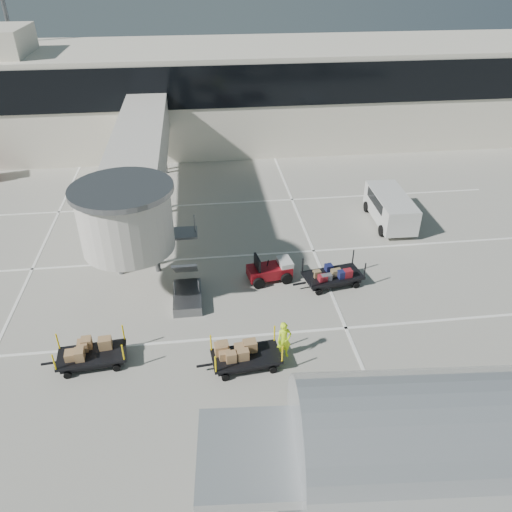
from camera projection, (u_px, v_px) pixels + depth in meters
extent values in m
plane|color=#BBB7A7|center=(222.00, 370.00, 21.23)|extent=(140.00, 140.00, 0.00)
cube|color=white|center=(219.00, 338.00, 22.91)|extent=(40.00, 0.15, 0.02)
cube|color=white|center=(212.00, 257.00, 28.79)|extent=(40.00, 0.15, 0.02)
cube|color=white|center=(207.00, 204.00, 34.67)|extent=(40.00, 0.15, 0.02)
cube|color=white|center=(310.00, 242.00, 30.24)|extent=(0.15, 30.00, 0.02)
cube|color=white|center=(37.00, 259.00, 28.61)|extent=(0.15, 30.00, 0.02)
cube|color=beige|center=(199.00, 94.00, 44.30)|extent=(64.00, 12.00, 8.00)
cube|color=black|center=(199.00, 88.00, 38.16)|extent=(64.00, 0.12, 3.20)
cylinder|color=slate|center=(14.00, 48.00, 44.16)|extent=(0.36, 0.36, 15.00)
cube|color=beige|center=(140.00, 153.00, 31.13)|extent=(3.00, 18.00, 2.80)
cylinder|color=beige|center=(126.00, 220.00, 23.57)|extent=(4.40, 4.40, 3.00)
cylinder|color=slate|center=(121.00, 189.00, 22.72)|extent=(4.80, 4.80, 0.25)
cylinder|color=slate|center=(118.00, 251.00, 26.67)|extent=(0.28, 0.28, 2.90)
cylinder|color=slate|center=(156.00, 248.00, 26.87)|extent=(0.28, 0.28, 2.90)
cylinder|color=slate|center=(130.00, 195.00, 32.55)|extent=(0.28, 0.28, 2.90)
cylinder|color=slate|center=(161.00, 193.00, 32.75)|extent=(0.28, 0.28, 2.90)
cylinder|color=slate|center=(138.00, 156.00, 38.43)|extent=(0.28, 0.28, 2.90)
cylinder|color=slate|center=(164.00, 155.00, 38.63)|extent=(0.28, 0.28, 2.90)
cube|color=slate|center=(187.00, 297.00, 25.16)|extent=(1.40, 2.60, 0.50)
cube|color=slate|center=(185.00, 269.00, 24.94)|extent=(1.20, 2.60, 2.06)
cube|color=slate|center=(184.00, 233.00, 25.45)|extent=(1.40, 1.20, 0.12)
cube|color=maroon|center=(269.00, 271.00, 26.67)|extent=(2.45, 1.46, 0.58)
cube|color=silver|center=(285.00, 263.00, 26.67)|extent=(0.83, 1.15, 0.34)
cube|color=black|center=(257.00, 264.00, 26.20)|extent=(0.27, 0.97, 0.86)
cylinder|color=black|center=(259.00, 283.00, 26.10)|extent=(0.65, 0.33, 0.61)
cylinder|color=black|center=(252.00, 270.00, 27.11)|extent=(0.65, 0.33, 0.61)
cylinder|color=black|center=(287.00, 279.00, 26.46)|extent=(0.65, 0.33, 0.61)
cylinder|color=black|center=(279.00, 266.00, 27.47)|extent=(0.65, 0.33, 0.61)
cube|color=black|center=(333.00, 275.00, 26.27)|extent=(3.25, 2.02, 0.12)
cube|color=black|center=(333.00, 278.00, 26.36)|extent=(2.92, 1.74, 0.25)
cube|color=black|center=(299.00, 284.00, 25.89)|extent=(0.71, 0.20, 0.08)
cylinder|color=black|center=(319.00, 292.00, 25.66)|extent=(0.36, 0.20, 0.34)
cylinder|color=black|center=(309.00, 278.00, 26.77)|extent=(0.36, 0.20, 0.34)
cylinder|color=black|center=(356.00, 285.00, 26.18)|extent=(0.36, 0.20, 0.34)
cylinder|color=black|center=(345.00, 271.00, 27.29)|extent=(0.36, 0.20, 0.34)
cylinder|color=black|center=(313.00, 280.00, 25.11)|extent=(0.07, 0.07, 0.91)
cylinder|color=black|center=(303.00, 266.00, 26.22)|extent=(0.07, 0.07, 0.91)
cylinder|color=black|center=(365.00, 271.00, 25.83)|extent=(0.07, 0.07, 0.91)
cylinder|color=black|center=(353.00, 257.00, 26.94)|extent=(0.07, 0.07, 0.91)
cube|color=#161A45|center=(349.00, 267.00, 26.47)|extent=(0.45, 0.39, 0.38)
cube|color=olive|center=(323.00, 273.00, 26.08)|extent=(0.48, 0.39, 0.31)
cube|color=#535258|center=(323.00, 270.00, 26.39)|extent=(0.46, 0.46, 0.27)
cube|color=#535258|center=(327.00, 280.00, 25.61)|extent=(0.59, 0.38, 0.27)
cube|color=maroon|center=(354.00, 271.00, 26.15)|extent=(0.51, 0.40, 0.37)
cube|color=#161A45|center=(322.00, 278.00, 25.70)|extent=(0.47, 0.46, 0.31)
cube|color=#535258|center=(328.00, 278.00, 25.74)|extent=(0.53, 0.34, 0.28)
cube|color=black|center=(246.00, 356.00, 21.17)|extent=(3.04, 1.73, 0.12)
cube|color=black|center=(246.00, 359.00, 21.26)|extent=(2.73, 1.49, 0.24)
cube|color=black|center=(204.00, 365.00, 20.91)|extent=(0.68, 0.14, 0.08)
cylinder|color=black|center=(225.00, 377.00, 20.63)|extent=(0.34, 0.17, 0.33)
cylinder|color=black|center=(220.00, 356.00, 21.72)|extent=(0.34, 0.17, 0.33)
cylinder|color=black|center=(273.00, 370.00, 21.01)|extent=(0.34, 0.17, 0.33)
cylinder|color=black|center=(266.00, 349.00, 22.09)|extent=(0.34, 0.17, 0.33)
cylinder|color=yellow|center=(216.00, 365.00, 20.14)|extent=(0.07, 0.07, 0.87)
cylinder|color=yellow|center=(211.00, 343.00, 21.22)|extent=(0.07, 0.07, 0.87)
cylinder|color=yellow|center=(282.00, 354.00, 20.65)|extent=(0.07, 0.07, 0.87)
cylinder|color=yellow|center=(274.00, 334.00, 21.73)|extent=(0.07, 0.07, 0.87)
cube|color=#AC7953|center=(269.00, 346.00, 21.32)|extent=(0.65, 0.52, 0.44)
cube|color=#AC7953|center=(234.00, 359.00, 20.65)|extent=(0.59, 0.42, 0.38)
cube|color=#AC7953|center=(238.00, 350.00, 21.11)|extent=(0.61, 0.42, 0.40)
cube|color=#AC7953|center=(232.00, 357.00, 20.67)|extent=(0.57, 0.45, 0.49)
cube|color=#AC7953|center=(255.00, 351.00, 21.01)|extent=(0.47, 0.52, 0.51)
cube|color=#AC7953|center=(246.00, 360.00, 20.61)|extent=(0.65, 0.59, 0.42)
cube|color=#AC7953|center=(269.00, 353.00, 20.97)|extent=(0.54, 0.47, 0.40)
cube|color=black|center=(92.00, 355.00, 21.26)|extent=(2.97, 1.68, 0.11)
cube|color=black|center=(92.00, 358.00, 21.35)|extent=(2.67, 1.44, 0.24)
cube|color=black|center=(49.00, 363.00, 21.03)|extent=(0.67, 0.14, 0.08)
cylinder|color=black|center=(68.00, 375.00, 20.75)|extent=(0.33, 0.16, 0.32)
cylinder|color=black|center=(71.00, 354.00, 21.81)|extent=(0.33, 0.16, 0.32)
cylinder|color=black|center=(117.00, 368.00, 21.10)|extent=(0.33, 0.16, 0.32)
cylinder|color=black|center=(117.00, 348.00, 22.16)|extent=(0.33, 0.16, 0.32)
cylinder|color=yellow|center=(54.00, 363.00, 20.26)|extent=(0.07, 0.07, 0.86)
cylinder|color=yellow|center=(58.00, 342.00, 21.32)|extent=(0.07, 0.07, 0.86)
cylinder|color=yellow|center=(123.00, 353.00, 20.75)|extent=(0.07, 0.07, 0.86)
cylinder|color=yellow|center=(123.00, 333.00, 21.81)|extent=(0.07, 0.07, 0.86)
cube|color=#AC7953|center=(112.00, 346.00, 21.39)|extent=(0.46, 0.47, 0.35)
cube|color=#AC7953|center=(114.00, 351.00, 21.08)|extent=(0.46, 0.40, 0.41)
cube|color=#AC7953|center=(85.00, 347.00, 21.32)|extent=(0.48, 0.53, 0.34)
cube|color=#AC7953|center=(93.00, 346.00, 21.25)|extent=(0.60, 0.52, 0.50)
cube|color=#AC7953|center=(99.00, 348.00, 21.16)|extent=(0.59, 0.50, 0.49)
imported|color=#C4F319|center=(284.00, 340.00, 21.47)|extent=(0.73, 0.55, 1.81)
cube|color=silver|center=(390.00, 207.00, 31.85)|extent=(2.15, 5.03, 1.61)
cube|color=silver|center=(379.00, 197.00, 33.90)|extent=(1.93, 0.62, 0.93)
cube|color=black|center=(390.00, 200.00, 31.80)|extent=(2.13, 3.17, 0.64)
cylinder|color=black|center=(382.00, 231.00, 30.76)|extent=(0.27, 0.71, 0.71)
cylinder|color=black|center=(413.00, 229.00, 30.92)|extent=(0.27, 0.71, 0.71)
cylinder|color=black|center=(367.00, 207.00, 33.56)|extent=(0.27, 0.71, 0.71)
cylinder|color=black|center=(395.00, 205.00, 33.72)|extent=(0.27, 0.71, 0.71)
cube|color=silver|center=(392.00, 449.00, 14.08)|extent=(11.19, 3.87, 0.38)
cylinder|color=silver|center=(330.00, 486.00, 14.86)|extent=(3.47, 2.76, 2.53)
cube|color=silver|center=(332.00, 465.00, 14.33)|extent=(0.90, 0.34, 1.21)
cylinder|color=slate|center=(432.00, 502.00, 15.58)|extent=(0.33, 0.33, 1.21)
cylinder|color=black|center=(430.00, 507.00, 15.73)|extent=(1.01, 0.42, 0.99)
cylinder|color=slate|center=(410.00, 512.00, 15.02)|extent=(0.31, 0.31, 1.76)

